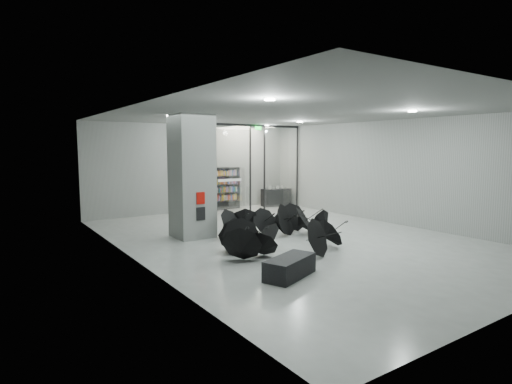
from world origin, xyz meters
TOP-DOWN VIEW (x-y plane):
  - room at (0.00, 0.00)m, footprint 14.00×14.02m
  - column at (-2.50, 2.00)m, footprint 1.20×1.20m
  - fire_cabinet at (-2.50, 1.38)m, footprint 0.28×0.04m
  - info_panel at (-2.50, 1.38)m, footprint 0.30×0.03m
  - exit_sign at (2.40, 5.30)m, footprint 0.30×0.06m
  - glass_partition at (2.39, 5.50)m, footprint 5.06×0.08m
  - bench at (-2.52, -3.15)m, footprint 1.56×1.11m
  - bookshelf at (1.28, 6.75)m, footprint 1.85×0.54m
  - shop_counter at (4.14, 6.22)m, footprint 1.53×0.82m
  - umbrella_cluster at (-0.90, -0.29)m, footprint 5.17×4.66m

SIDE VIEW (x-z plane):
  - bench at x=-2.52m, z-range 0.00..0.46m
  - umbrella_cluster at x=-0.90m, z-range -0.34..0.95m
  - shop_counter at x=4.14m, z-range 0.00..0.87m
  - info_panel at x=-2.50m, z-range 0.64..1.06m
  - bookshelf at x=1.28m, z-range 0.00..2.00m
  - fire_cabinet at x=-2.50m, z-range 1.16..1.54m
  - column at x=-2.50m, z-range 0.00..4.00m
  - glass_partition at x=2.39m, z-range 0.18..4.18m
  - room at x=0.00m, z-range 0.84..4.85m
  - exit_sign at x=2.40m, z-range 3.74..3.90m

